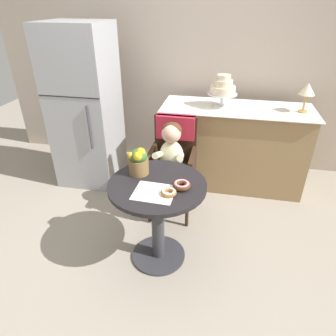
% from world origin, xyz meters
% --- Properties ---
extents(ground_plane, '(8.00, 8.00, 0.00)m').
position_xyz_m(ground_plane, '(0.00, 0.00, 0.00)').
color(ground_plane, gray).
extents(back_wall, '(4.80, 0.10, 2.70)m').
position_xyz_m(back_wall, '(0.00, 1.85, 1.35)').
color(back_wall, '#B2A393').
rests_on(back_wall, ground).
extents(cafe_table, '(0.72, 0.72, 0.72)m').
position_xyz_m(cafe_table, '(0.00, 0.00, 0.51)').
color(cafe_table, black).
rests_on(cafe_table, ground).
extents(wicker_chair, '(0.42, 0.45, 0.95)m').
position_xyz_m(wicker_chair, '(-0.01, 0.70, 0.64)').
color(wicker_chair, '#332114').
rests_on(wicker_chair, ground).
extents(seated_child, '(0.27, 0.32, 0.73)m').
position_xyz_m(seated_child, '(-0.01, 0.55, 0.68)').
color(seated_child, beige).
rests_on(seated_child, ground).
extents(paper_napkin, '(0.29, 0.25, 0.00)m').
position_xyz_m(paper_napkin, '(0.01, -0.12, 0.72)').
color(paper_napkin, white).
rests_on(paper_napkin, cafe_table).
extents(donut_front, '(0.13, 0.13, 0.04)m').
position_xyz_m(donut_front, '(0.18, -0.02, 0.74)').
color(donut_front, '#4C2D19').
rests_on(donut_front, cafe_table).
extents(donut_mid, '(0.11, 0.11, 0.04)m').
position_xyz_m(donut_mid, '(0.11, -0.12, 0.74)').
color(donut_mid, '#936033').
rests_on(donut_mid, cafe_table).
extents(flower_vase, '(0.15, 0.16, 0.22)m').
position_xyz_m(flower_vase, '(-0.17, 0.11, 0.83)').
color(flower_vase, brown).
rests_on(flower_vase, cafe_table).
extents(display_counter, '(1.56, 0.62, 0.90)m').
position_xyz_m(display_counter, '(0.55, 1.30, 0.45)').
color(display_counter, '#93754C').
rests_on(display_counter, ground).
extents(tiered_cake_stand, '(0.30, 0.30, 0.33)m').
position_xyz_m(tiered_cake_stand, '(0.38, 1.30, 1.09)').
color(tiered_cake_stand, silver).
rests_on(tiered_cake_stand, display_counter).
extents(table_lamp, '(0.15, 0.15, 0.28)m').
position_xyz_m(table_lamp, '(1.18, 1.29, 1.12)').
color(table_lamp, '#B28C47').
rests_on(table_lamp, display_counter).
extents(refrigerator, '(0.64, 0.63, 1.70)m').
position_xyz_m(refrigerator, '(-1.05, 1.10, 0.85)').
color(refrigerator, '#9EA0A5').
rests_on(refrigerator, ground).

